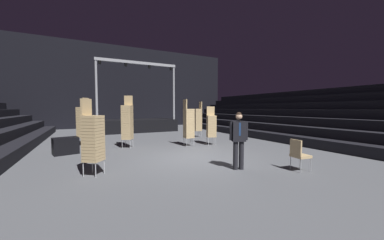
% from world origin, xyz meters
% --- Properties ---
extents(ground_plane, '(22.00, 30.00, 0.10)m').
position_xyz_m(ground_plane, '(0.00, 0.00, -0.05)').
color(ground_plane, '#515459').
extents(arena_end_wall, '(22.00, 0.30, 8.00)m').
position_xyz_m(arena_end_wall, '(0.00, 15.00, 4.00)').
color(arena_end_wall, black).
rests_on(arena_end_wall, ground_plane).
extents(bleacher_bank_right, '(5.25, 24.00, 3.15)m').
position_xyz_m(bleacher_bank_right, '(8.38, 1.00, 1.58)').
color(bleacher_bank_right, black).
rests_on(bleacher_bank_right, ground_plane).
extents(stage_riser, '(6.26, 3.20, 5.37)m').
position_xyz_m(stage_riser, '(0.00, 10.42, 0.58)').
color(stage_riser, black).
rests_on(stage_riser, ground_plane).
extents(man_with_tie, '(0.56, 0.37, 1.76)m').
position_xyz_m(man_with_tie, '(0.54, -1.96, 1.00)').
color(man_with_tie, black).
rests_on(man_with_tie, ground_plane).
extents(chair_stack_front_left, '(0.46, 0.46, 2.31)m').
position_xyz_m(chair_stack_front_left, '(0.95, 2.37, 1.15)').
color(chair_stack_front_left, '#B2B5BA').
rests_on(chair_stack_front_left, ground_plane).
extents(chair_stack_front_right, '(0.62, 0.62, 2.14)m').
position_xyz_m(chair_stack_front_right, '(-3.43, -0.57, 1.07)').
color(chair_stack_front_right, '#B2B5BA').
rests_on(chair_stack_front_right, ground_plane).
extents(chair_stack_mid_left, '(0.56, 0.56, 1.96)m').
position_xyz_m(chair_stack_mid_left, '(2.14, 2.16, 0.98)').
color(chair_stack_mid_left, '#B2B5BA').
rests_on(chair_stack_mid_left, ground_plane).
extents(chair_stack_mid_right, '(0.62, 0.62, 2.39)m').
position_xyz_m(chair_stack_mid_right, '(-3.71, 4.88, 1.19)').
color(chair_stack_mid_right, '#B2B5BA').
rests_on(chair_stack_mid_right, ground_plane).
extents(chair_stack_mid_centre, '(0.60, 0.60, 2.48)m').
position_xyz_m(chair_stack_mid_centre, '(-1.84, 3.27, 1.24)').
color(chair_stack_mid_centre, '#B2B5BA').
rests_on(chair_stack_mid_centre, ground_plane).
extents(chair_stack_rear_left, '(0.49, 0.49, 2.31)m').
position_xyz_m(chair_stack_rear_left, '(2.94, 5.09, 1.15)').
color(chair_stack_rear_left, '#B2B5BA').
rests_on(chair_stack_rear_left, ground_plane).
extents(equipment_road_case, '(1.02, 0.81, 0.68)m').
position_xyz_m(equipment_road_case, '(-4.35, 2.94, 0.34)').
color(equipment_road_case, black).
rests_on(equipment_road_case, ground_plane).
extents(loose_chair_near_man, '(0.49, 0.49, 0.95)m').
position_xyz_m(loose_chair_near_man, '(2.05, -2.88, 0.53)').
color(loose_chair_near_man, '#B2B5BA').
rests_on(loose_chair_near_man, ground_plane).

